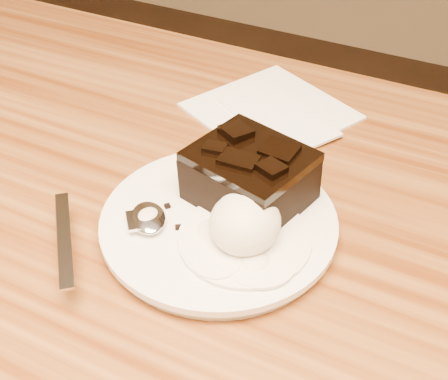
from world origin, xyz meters
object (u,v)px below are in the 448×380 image
at_px(brownie, 250,179).
at_px(spoon, 148,219).
at_px(napkin, 270,110).
at_px(ice_cream_scoop, 245,223).
at_px(plate, 219,225).

height_order(brownie, spoon, brownie).
distance_m(spoon, napkin, 0.23).
bearing_deg(ice_cream_scoop, brownie, 111.16).
height_order(spoon, napkin, spoon).
bearing_deg(plate, ice_cream_scoop, -25.60).
distance_m(brownie, spoon, 0.09).
xyz_separation_m(plate, napkin, (-0.04, 0.20, -0.01)).
bearing_deg(brownie, ice_cream_scoop, -68.84).
height_order(plate, brownie, brownie).
bearing_deg(ice_cream_scoop, spoon, -167.59).
relative_size(brownie, spoon, 0.56).
relative_size(plate, spoon, 1.22).
distance_m(ice_cream_scoop, spoon, 0.08).
xyz_separation_m(brownie, spoon, (-0.06, -0.07, -0.02)).
bearing_deg(brownie, napkin, 106.84).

